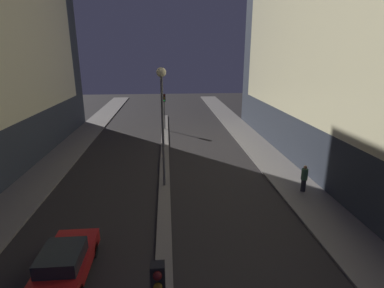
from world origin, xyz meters
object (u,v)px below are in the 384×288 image
at_px(car_left_lane, 65,263).
at_px(pedestrian_on_right_sidewalk, 304,178).
at_px(street_lamp, 162,101).
at_px(traffic_light_mid, 164,103).

relative_size(car_left_lane, pedestrian_on_right_sidewalk, 2.34).
height_order(street_lamp, pedestrian_on_right_sidewalk, street_lamp).
bearing_deg(pedestrian_on_right_sidewalk, street_lamp, 169.50).
xyz_separation_m(street_lamp, pedestrian_on_right_sidewalk, (8.96, -1.66, -4.81)).
bearing_deg(pedestrian_on_right_sidewalk, car_left_lane, -152.32).
bearing_deg(street_lamp, car_left_lane, -114.77).
height_order(traffic_light_mid, street_lamp, street_lamp).
xyz_separation_m(traffic_light_mid, street_lamp, (0.00, -15.88, 2.66)).
distance_m(street_lamp, car_left_lane, 10.56).
bearing_deg(traffic_light_mid, pedestrian_on_right_sidewalk, -62.93).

